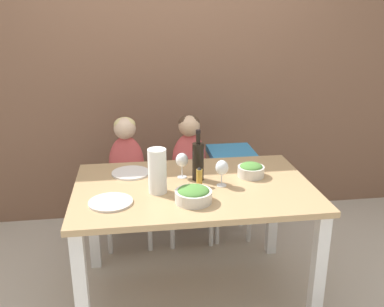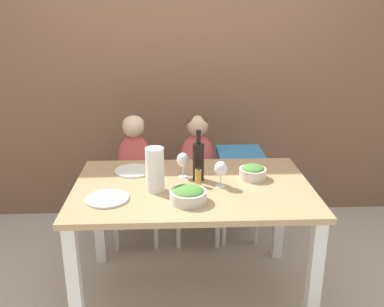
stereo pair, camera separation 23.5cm
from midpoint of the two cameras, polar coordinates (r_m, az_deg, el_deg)
name	(u,v)px [view 2 (the right image)]	position (r m, az deg, el deg)	size (l,w,h in m)	color
ground_plane	(192,292)	(2.98, 2.45, -17.98)	(14.00, 14.00, 0.00)	#BCB2A3
wall_back	(186,62)	(3.62, 1.05, 12.04)	(10.00, 0.06, 2.70)	brown
dining_table	(193,202)	(2.63, 2.65, -6.47)	(1.43, 0.93, 0.77)	tan
chair_far_left	(136,194)	(3.38, -5.44, -5.38)	(0.41, 0.44, 0.47)	silver
chair_far_center	(197,192)	(3.39, 2.68, -5.25)	(0.41, 0.44, 0.47)	silver
chair_right_highchair	(240,171)	(3.37, 8.40, -2.32)	(0.34, 0.37, 0.73)	silver
person_child_left	(134,150)	(3.25, -5.63, 0.38)	(0.26, 0.17, 0.55)	#C64C4C
person_child_center	(197,150)	(3.26, 2.78, 0.50)	(0.26, 0.17, 0.55)	#C64C4C
wine_bottle	(198,160)	(2.63, 3.43, -0.96)	(0.07, 0.07, 0.32)	black
paper_towel_roll	(155,170)	(2.47, -2.24, -2.23)	(0.11, 0.11, 0.26)	white
wine_glass_near	(221,169)	(2.54, 6.51, -2.12)	(0.08, 0.08, 0.16)	white
wine_glass_far	(183,160)	(2.67, 1.30, -0.94)	(0.08, 0.08, 0.16)	white
salad_bowl_large	(188,194)	(2.36, 2.36, -5.53)	(0.21, 0.21, 0.09)	silver
salad_bowl_small	(253,172)	(2.72, 10.57, -2.46)	(0.17, 0.17, 0.09)	silver
dinner_plate_front_left	(107,199)	(2.42, -8.55, -6.04)	(0.24, 0.24, 0.01)	silver
dinner_plate_back_left	(134,171)	(2.81, -5.44, -2.34)	(0.24, 0.24, 0.01)	silver
condiment_bottle_hot_sauce	(198,177)	(2.56, 3.47, -3.16)	(0.04, 0.04, 0.12)	#BC8E33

